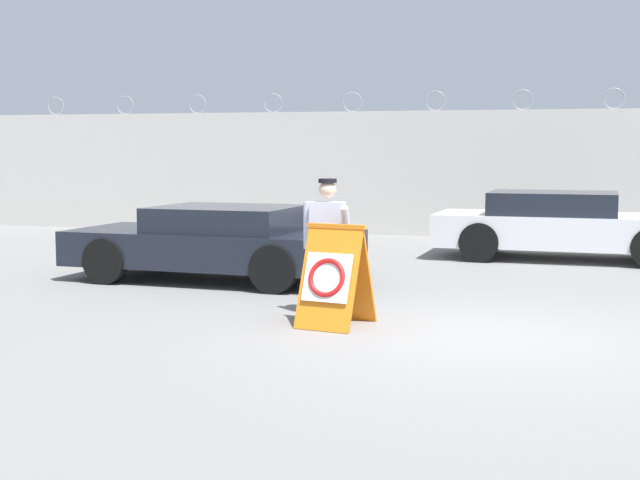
# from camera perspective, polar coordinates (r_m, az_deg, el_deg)

# --- Properties ---
(ground_plane) EXTENTS (90.00, 90.00, 0.00)m
(ground_plane) POSITION_cam_1_polar(r_m,az_deg,el_deg) (9.75, 10.27, -6.16)
(ground_plane) COLOR gray
(perimeter_wall) EXTENTS (36.00, 0.30, 3.34)m
(perimeter_wall) POSITION_cam_1_polar(r_m,az_deg,el_deg) (20.68, 12.73, 4.15)
(perimeter_wall) COLOR beige
(perimeter_wall) RESTS_ON ground_plane
(barricade_sign) EXTENTS (0.83, 0.94, 1.17)m
(barricade_sign) POSITION_cam_1_polar(r_m,az_deg,el_deg) (10.11, 0.91, -2.29)
(barricade_sign) COLOR orange
(barricade_sign) RESTS_ON ground_plane
(security_guard) EXTENTS (0.60, 0.37, 1.66)m
(security_guard) POSITION_cam_1_polar(r_m,az_deg,el_deg) (10.72, 0.48, -0.04)
(security_guard) COLOR #514C42
(security_guard) RESTS_ON ground_plane
(parked_car_front_coupe) EXTENTS (4.50, 2.26, 1.14)m
(parked_car_front_coupe) POSITION_cam_1_polar(r_m,az_deg,el_deg) (13.74, -6.63, -0.11)
(parked_car_front_coupe) COLOR black
(parked_car_front_coupe) RESTS_ON ground_plane
(parked_car_rear_sedan) EXTENTS (4.77, 2.15, 1.23)m
(parked_car_rear_sedan) POSITION_cam_1_polar(r_m,az_deg,el_deg) (16.82, 15.28, 0.94)
(parked_car_rear_sedan) COLOR black
(parked_car_rear_sedan) RESTS_ON ground_plane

